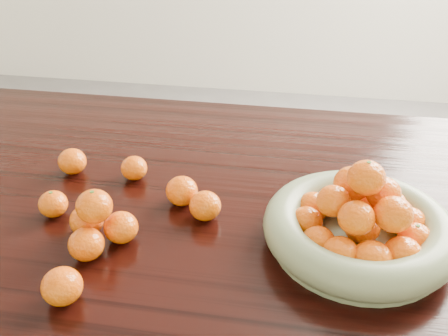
% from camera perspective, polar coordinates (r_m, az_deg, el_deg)
% --- Properties ---
extents(dining_table, '(2.00, 1.00, 0.75)m').
position_cam_1_polar(dining_table, '(1.14, 0.01, -6.81)').
color(dining_table, black).
rests_on(dining_table, ground).
extents(fruit_bowl, '(0.35, 0.35, 0.18)m').
position_cam_1_polar(fruit_bowl, '(0.96, 15.25, -6.40)').
color(fruit_bowl, '#6B7455').
rests_on(fruit_bowl, dining_table).
extents(orange_pyramid, '(0.14, 0.13, 0.12)m').
position_cam_1_polar(orange_pyramid, '(0.96, -14.29, -6.24)').
color(orange_pyramid, '#D95D06').
rests_on(orange_pyramid, dining_table).
extents(loose_orange_0, '(0.06, 0.06, 0.05)m').
position_cam_1_polar(loose_orange_0, '(1.07, -18.94, -3.91)').
color(loose_orange_0, '#D95D06').
rests_on(loose_orange_0, dining_table).
extents(loose_orange_1, '(0.07, 0.07, 0.06)m').
position_cam_1_polar(loose_orange_1, '(0.87, -18.02, -12.73)').
color(loose_orange_1, '#D95D06').
rests_on(loose_orange_1, dining_table).
extents(loose_orange_2, '(0.06, 0.06, 0.06)m').
position_cam_1_polar(loose_orange_2, '(1.01, -2.17, -4.34)').
color(loose_orange_2, '#D95D06').
rests_on(loose_orange_2, dining_table).
extents(loose_orange_3, '(0.07, 0.07, 0.06)m').
position_cam_1_polar(loose_orange_3, '(1.21, -16.95, 0.73)').
color(loose_orange_3, '#D95D06').
rests_on(loose_orange_3, dining_table).
extents(loose_orange_4, '(0.07, 0.07, 0.06)m').
position_cam_1_polar(loose_orange_4, '(1.05, -4.84, -2.63)').
color(loose_orange_4, '#D95D06').
rests_on(loose_orange_4, dining_table).
extents(loose_orange_5, '(0.06, 0.06, 0.06)m').
position_cam_1_polar(loose_orange_5, '(1.15, -10.23, -0.01)').
color(loose_orange_5, '#D95D06').
rests_on(loose_orange_5, dining_table).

